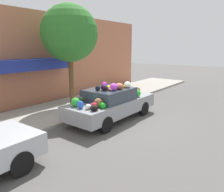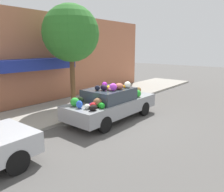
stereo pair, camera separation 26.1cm
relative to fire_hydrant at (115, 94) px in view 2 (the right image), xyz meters
The scene contains 6 objects.
ground_plane 2.90m from the fire_hydrant, 144.10° to the right, with size 60.00×60.00×0.00m, color #565451.
sidewalk_curb 2.57m from the fire_hydrant, 156.24° to the left, with size 24.00×3.20×0.12m.
building_facade 4.45m from the fire_hydrant, 126.25° to the left, with size 18.00×1.20×4.88m.
street_tree 3.95m from the fire_hydrant, 151.61° to the left, with size 2.73×2.73×4.92m.
fire_hydrant is the anchor object (origin of this frame).
art_car 2.91m from the fire_hydrant, 145.02° to the right, with size 4.35×1.78×1.65m.
Camera 2 is at (-6.94, -5.60, 3.02)m, focal length 35.00 mm.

